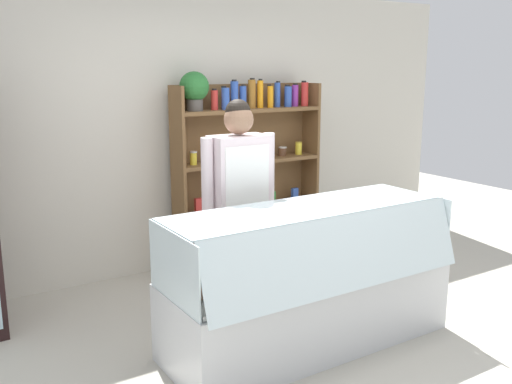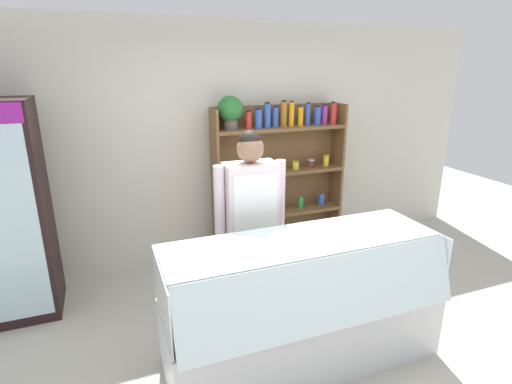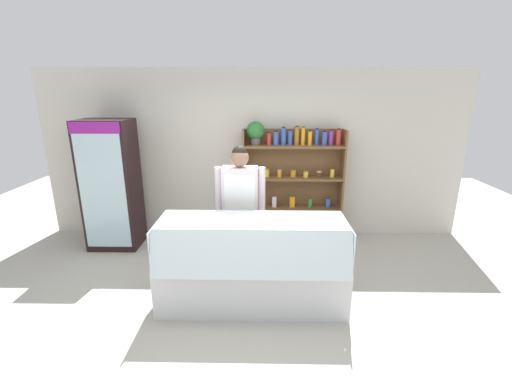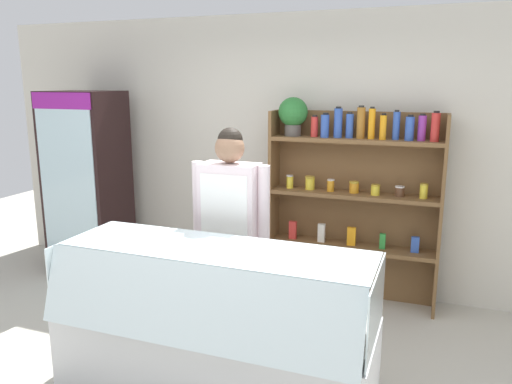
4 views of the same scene
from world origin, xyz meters
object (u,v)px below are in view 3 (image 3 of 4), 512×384
(shelving_unit, at_px, (288,173))
(shop_clerk, at_px, (240,200))
(drinks_fridge, at_px, (111,185))
(deli_display_case, at_px, (252,278))

(shelving_unit, relative_size, shop_clerk, 1.11)
(shelving_unit, distance_m, shop_clerk, 1.33)
(shop_clerk, bearing_deg, drinks_fridge, 157.58)
(shop_clerk, bearing_deg, shelving_unit, 58.55)
(shelving_unit, height_order, shop_clerk, shelving_unit)
(deli_display_case, bearing_deg, shelving_unit, 73.70)
(drinks_fridge, xyz_separation_m, shelving_unit, (2.71, 0.30, 0.12))
(deli_display_case, bearing_deg, shop_clerk, 103.85)
(drinks_fridge, relative_size, shelving_unit, 1.02)
(drinks_fridge, distance_m, shelving_unit, 2.73)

